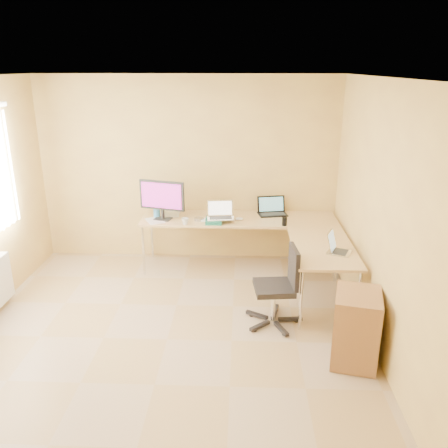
{
  "coord_description": "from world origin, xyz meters",
  "views": [
    {
      "loc": [
        0.75,
        -4.1,
        2.7
      ],
      "look_at": [
        0.55,
        1.1,
        0.9
      ],
      "focal_mm": 36.83,
      "sensor_mm": 36.0,
      "label": 1
    }
  ],
  "objects_px": {
    "cabinet": "(356,328)",
    "desk_fan": "(176,203)",
    "monitor": "(162,200)",
    "mug": "(185,221)",
    "desk_return": "(321,275)",
    "laptop_return": "(340,245)",
    "laptop_center": "(221,210)",
    "keyboard": "(216,219)",
    "desk_main": "(239,243)",
    "water_bottle": "(156,206)",
    "laptop_black": "(273,206)",
    "office_chair": "(274,282)"
  },
  "relations": [
    {
      "from": "laptop_return",
      "to": "laptop_center",
      "type": "bearing_deg",
      "value": 76.64
    },
    {
      "from": "desk_return",
      "to": "water_bottle",
      "type": "bearing_deg",
      "value": 154.67
    },
    {
      "from": "keyboard",
      "to": "office_chair",
      "type": "distance_m",
      "value": 1.57
    },
    {
      "from": "monitor",
      "to": "keyboard",
      "type": "xyz_separation_m",
      "value": [
        0.72,
        0.01,
        -0.26
      ]
    },
    {
      "from": "laptop_black",
      "to": "office_chair",
      "type": "xyz_separation_m",
      "value": [
        -0.07,
        -1.64,
        -0.35
      ]
    },
    {
      "from": "desk_return",
      "to": "laptop_return",
      "type": "xyz_separation_m",
      "value": [
        0.15,
        -0.19,
        0.46
      ]
    },
    {
      "from": "desk_main",
      "to": "laptop_black",
      "type": "height_order",
      "value": "laptop_black"
    },
    {
      "from": "mug",
      "to": "cabinet",
      "type": "height_order",
      "value": "mug"
    },
    {
      "from": "laptop_center",
      "to": "laptop_return",
      "type": "bearing_deg",
      "value": -43.43
    },
    {
      "from": "monitor",
      "to": "cabinet",
      "type": "distance_m",
      "value": 3.03
    },
    {
      "from": "monitor",
      "to": "water_bottle",
      "type": "distance_m",
      "value": 0.18
    },
    {
      "from": "office_chair",
      "to": "cabinet",
      "type": "height_order",
      "value": "office_chair"
    },
    {
      "from": "water_bottle",
      "to": "office_chair",
      "type": "distance_m",
      "value": 2.15
    },
    {
      "from": "laptop_return",
      "to": "desk_return",
      "type": "bearing_deg",
      "value": 61.7
    },
    {
      "from": "desk_return",
      "to": "laptop_return",
      "type": "distance_m",
      "value": 0.52
    },
    {
      "from": "desk_main",
      "to": "cabinet",
      "type": "relative_size",
      "value": 3.75
    },
    {
      "from": "desk_fan",
      "to": "office_chair",
      "type": "bearing_deg",
      "value": -75.72
    },
    {
      "from": "desk_return",
      "to": "laptop_center",
      "type": "distance_m",
      "value": 1.56
    },
    {
      "from": "water_bottle",
      "to": "desk_fan",
      "type": "relative_size",
      "value": 1.06
    },
    {
      "from": "desk_fan",
      "to": "cabinet",
      "type": "xyz_separation_m",
      "value": [
        2.01,
        -2.33,
        -0.52
      ]
    },
    {
      "from": "desk_return",
      "to": "desk_fan",
      "type": "height_order",
      "value": "desk_fan"
    },
    {
      "from": "monitor",
      "to": "desk_fan",
      "type": "height_order",
      "value": "monitor"
    },
    {
      "from": "water_bottle",
      "to": "desk_fan",
      "type": "xyz_separation_m",
      "value": [
        0.24,
        0.21,
        -0.01
      ]
    },
    {
      "from": "laptop_center",
      "to": "desk_fan",
      "type": "distance_m",
      "value": 0.75
    },
    {
      "from": "monitor",
      "to": "laptop_black",
      "type": "distance_m",
      "value": 1.52
    },
    {
      "from": "desk_main",
      "to": "cabinet",
      "type": "distance_m",
      "value": 2.41
    },
    {
      "from": "monitor",
      "to": "office_chair",
      "type": "distance_m",
      "value": 2.04
    },
    {
      "from": "desk_main",
      "to": "laptop_return",
      "type": "xyz_separation_m",
      "value": [
        1.13,
        -1.19,
        0.46
      ]
    },
    {
      "from": "monitor",
      "to": "office_chair",
      "type": "xyz_separation_m",
      "value": [
        1.42,
        -1.38,
        -0.5
      ]
    },
    {
      "from": "laptop_center",
      "to": "water_bottle",
      "type": "height_order",
      "value": "water_bottle"
    },
    {
      "from": "laptop_center",
      "to": "laptop_black",
      "type": "xyz_separation_m",
      "value": [
        0.71,
        0.35,
        -0.04
      ]
    },
    {
      "from": "desk_fan",
      "to": "office_chair",
      "type": "xyz_separation_m",
      "value": [
        1.28,
        -1.68,
        -0.38
      ]
    },
    {
      "from": "monitor",
      "to": "mug",
      "type": "relative_size",
      "value": 6.75
    },
    {
      "from": "mug",
      "to": "water_bottle",
      "type": "height_order",
      "value": "water_bottle"
    },
    {
      "from": "desk_return",
      "to": "laptop_center",
      "type": "xyz_separation_m",
      "value": [
        -1.22,
        0.82,
        0.53
      ]
    },
    {
      "from": "monitor",
      "to": "office_chair",
      "type": "height_order",
      "value": "monitor"
    },
    {
      "from": "desk_return",
      "to": "desk_fan",
      "type": "xyz_separation_m",
      "value": [
        -1.86,
        1.2,
        0.51
      ]
    },
    {
      "from": "desk_return",
      "to": "laptop_black",
      "type": "height_order",
      "value": "laptop_black"
    },
    {
      "from": "keyboard",
      "to": "desk_fan",
      "type": "bearing_deg",
      "value": 143.33
    },
    {
      "from": "water_bottle",
      "to": "laptop_return",
      "type": "xyz_separation_m",
      "value": [
        2.25,
        -1.18,
        -0.06
      ]
    },
    {
      "from": "mug",
      "to": "office_chair",
      "type": "xyz_separation_m",
      "value": [
        1.09,
        -1.18,
        -0.27
      ]
    },
    {
      "from": "laptop_center",
      "to": "laptop_return",
      "type": "xyz_separation_m",
      "value": [
        1.37,
        -1.0,
        -0.07
      ]
    },
    {
      "from": "cabinet",
      "to": "desk_fan",
      "type": "bearing_deg",
      "value": 143.69
    },
    {
      "from": "mug",
      "to": "water_bottle",
      "type": "distance_m",
      "value": 0.53
    },
    {
      "from": "office_chair",
      "to": "desk_return",
      "type": "bearing_deg",
      "value": 33.32
    },
    {
      "from": "keyboard",
      "to": "office_chair",
      "type": "bearing_deg",
      "value": -73.1
    },
    {
      "from": "water_bottle",
      "to": "office_chair",
      "type": "xyz_separation_m",
      "value": [
        1.52,
        -1.47,
        -0.39
      ]
    },
    {
      "from": "mug",
      "to": "desk_return",
      "type": "bearing_deg",
      "value": -22.73
    },
    {
      "from": "desk_main",
      "to": "office_chair",
      "type": "relative_size",
      "value": 2.95
    },
    {
      "from": "laptop_center",
      "to": "mug",
      "type": "relative_size",
      "value": 3.77
    }
  ]
}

